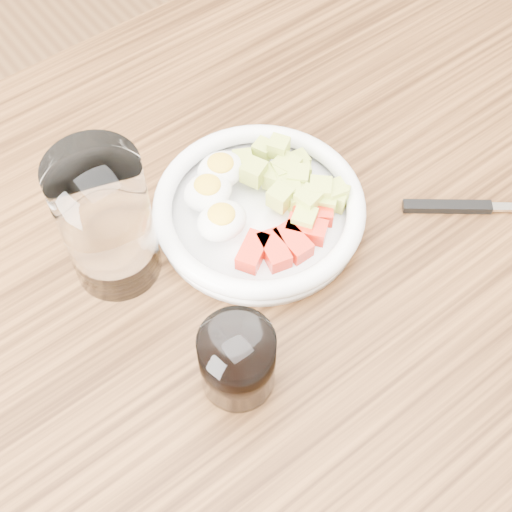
{
  "coord_description": "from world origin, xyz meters",
  "views": [
    {
      "loc": [
        -0.26,
        -0.31,
        1.44
      ],
      "look_at": [
        -0.01,
        0.01,
        0.8
      ],
      "focal_mm": 50.0,
      "sensor_mm": 36.0,
      "label": 1
    }
  ],
  "objects": [
    {
      "name": "water_glass",
      "position": [
        -0.13,
        0.11,
        0.85
      ],
      "size": [
        0.09,
        0.09,
        0.17
      ],
      "primitive_type": "cylinder",
      "color": "white",
      "rests_on": "dining_table"
    },
    {
      "name": "bowl",
      "position": [
        0.04,
        0.07,
        0.79
      ],
      "size": [
        0.24,
        0.24,
        0.06
      ],
      "color": "white",
      "rests_on": "dining_table"
    },
    {
      "name": "fork",
      "position": [
        0.24,
        -0.07,
        0.77
      ],
      "size": [
        0.18,
        0.14,
        0.01
      ],
      "color": "black",
      "rests_on": "dining_table"
    },
    {
      "name": "dining_table",
      "position": [
        0.0,
        0.0,
        0.67
      ],
      "size": [
        1.5,
        0.9,
        0.77
      ],
      "color": "brown",
      "rests_on": "ground"
    },
    {
      "name": "ground",
      "position": [
        0.0,
        0.0,
        0.0
      ],
      "size": [
        4.0,
        4.0,
        0.0
      ],
      "primitive_type": "plane",
      "color": "brown",
      "rests_on": "ground"
    },
    {
      "name": "coffee_glass",
      "position": [
        -0.1,
        -0.08,
        0.81
      ],
      "size": [
        0.07,
        0.07,
        0.08
      ],
      "color": "white",
      "rests_on": "dining_table"
    }
  ]
}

